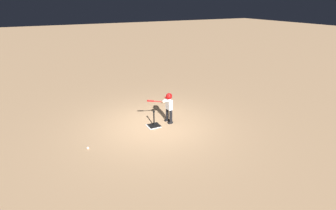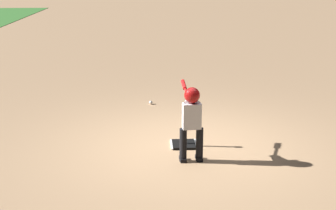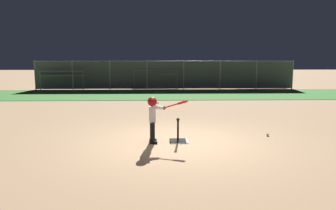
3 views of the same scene
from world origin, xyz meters
name	(u,v)px [view 1 (image 1 of 3)]	position (x,y,z in m)	size (l,w,h in m)	color
ground_plane	(154,125)	(0.00, 0.00, 0.00)	(90.00, 90.00, 0.00)	tan
home_plate	(153,126)	(0.05, 0.06, 0.01)	(0.44, 0.44, 0.02)	white
batting_tee	(154,124)	(0.02, 0.06, 0.08)	(0.41, 0.37, 0.60)	black
batter_child	(168,104)	(-0.59, 0.00, 0.72)	(1.00, 0.36, 1.14)	black
baseball	(88,148)	(2.48, 0.58, 0.04)	(0.07, 0.07, 0.07)	white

